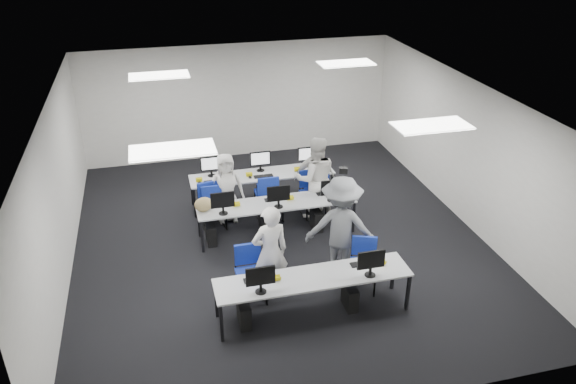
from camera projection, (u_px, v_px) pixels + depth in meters
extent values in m
plane|color=black|center=(279.00, 239.00, 11.42)|extent=(9.00, 9.00, 0.00)
plane|color=white|center=(278.00, 96.00, 10.05)|extent=(9.00, 9.00, 0.00)
cube|color=silver|center=(239.00, 101.00, 14.61)|extent=(8.00, 0.02, 3.00)
cube|color=silver|center=(364.00, 323.00, 6.85)|extent=(8.00, 0.02, 3.00)
cube|color=silver|center=(57.00, 196.00, 9.86)|extent=(0.02, 9.00, 3.00)
cube|color=silver|center=(466.00, 152.00, 11.61)|extent=(0.02, 9.00, 3.00)
cube|color=white|center=(172.00, 150.00, 7.89)|extent=(1.20, 0.60, 0.02)
cube|color=white|center=(432.00, 125.00, 8.77)|extent=(1.20, 0.60, 0.02)
cube|color=white|center=(159.00, 75.00, 11.34)|extent=(1.20, 0.60, 0.02)
cube|color=white|center=(346.00, 63.00, 12.22)|extent=(1.20, 0.60, 0.02)
cube|color=#B0B2B4|center=(313.00, 278.00, 9.02)|extent=(3.20, 0.70, 0.03)
cube|color=black|center=(221.00, 323.00, 8.59)|extent=(0.05, 0.05, 0.70)
cube|color=black|center=(216.00, 299.00, 9.11)|extent=(0.05, 0.05, 0.70)
cube|color=black|center=(408.00, 292.00, 9.27)|extent=(0.05, 0.05, 0.70)
cube|color=black|center=(393.00, 272.00, 9.78)|extent=(0.05, 0.05, 0.70)
cube|color=#B0B2B4|center=(276.00, 203.00, 11.26)|extent=(3.20, 0.70, 0.03)
cube|color=black|center=(202.00, 237.00, 10.83)|extent=(0.05, 0.05, 0.70)
cube|color=black|center=(199.00, 221.00, 11.35)|extent=(0.05, 0.05, 0.70)
cube|color=black|center=(353.00, 217.00, 11.51)|extent=(0.05, 0.05, 0.70)
cube|color=black|center=(344.00, 204.00, 12.03)|extent=(0.05, 0.05, 0.70)
cube|color=#B0B2B4|center=(262.00, 175.00, 12.47)|extent=(3.20, 0.70, 0.03)
cube|color=black|center=(195.00, 203.00, 12.04)|extent=(0.05, 0.05, 0.70)
cube|color=black|center=(192.00, 191.00, 12.56)|extent=(0.05, 0.05, 0.70)
cube|color=black|center=(332.00, 187.00, 12.72)|extent=(0.05, 0.05, 0.70)
cube|color=black|center=(324.00, 176.00, 13.23)|extent=(0.05, 0.05, 0.70)
cube|color=#0C1EA8|center=(260.00, 276.00, 8.52)|extent=(0.46, 0.04, 0.32)
cube|color=black|center=(257.00, 279.00, 8.93)|extent=(0.42, 0.14, 0.02)
ellipsoid|color=black|center=(275.00, 276.00, 8.99)|extent=(0.07, 0.10, 0.04)
cube|color=black|center=(244.00, 314.00, 9.00)|extent=(0.18, 0.40, 0.42)
cube|color=white|center=(371.00, 260.00, 8.92)|extent=(0.46, 0.04, 0.32)
cube|color=black|center=(363.00, 264.00, 9.33)|extent=(0.42, 0.14, 0.02)
ellipsoid|color=black|center=(380.00, 261.00, 9.39)|extent=(0.07, 0.10, 0.04)
cube|color=black|center=(350.00, 297.00, 9.39)|extent=(0.18, 0.40, 0.42)
cube|color=white|center=(223.00, 200.00, 10.72)|extent=(0.46, 0.04, 0.32)
cube|color=black|center=(221.00, 205.00, 11.13)|extent=(0.42, 0.14, 0.02)
ellipsoid|color=black|center=(236.00, 203.00, 11.19)|extent=(0.07, 0.10, 0.04)
cube|color=black|center=(211.00, 234.00, 11.20)|extent=(0.18, 0.40, 0.42)
cube|color=white|center=(278.00, 193.00, 10.96)|extent=(0.46, 0.04, 0.32)
cube|color=black|center=(275.00, 199.00, 11.37)|extent=(0.42, 0.14, 0.02)
ellipsoid|color=black|center=(289.00, 197.00, 11.43)|extent=(0.07, 0.10, 0.04)
cube|color=black|center=(265.00, 227.00, 11.44)|extent=(0.18, 0.40, 0.42)
cube|color=white|center=(332.00, 187.00, 11.20)|extent=(0.46, 0.04, 0.32)
cube|color=black|center=(327.00, 193.00, 11.61)|extent=(0.42, 0.14, 0.02)
ellipsoid|color=black|center=(340.00, 191.00, 11.67)|extent=(0.07, 0.10, 0.04)
cube|color=black|center=(316.00, 220.00, 11.68)|extent=(0.18, 0.40, 0.42)
cube|color=white|center=(211.00, 163.00, 12.24)|extent=(0.46, 0.04, 0.32)
cube|color=black|center=(214.00, 181.00, 12.10)|extent=(0.42, 0.14, 0.02)
ellipsoid|color=black|center=(200.00, 183.00, 12.03)|extent=(0.07, 0.10, 0.04)
cube|color=black|center=(225.00, 199.00, 12.51)|extent=(0.18, 0.40, 0.42)
cube|color=white|center=(260.00, 158.00, 12.48)|extent=(0.46, 0.04, 0.32)
cube|color=black|center=(263.00, 176.00, 12.34)|extent=(0.42, 0.14, 0.02)
ellipsoid|color=black|center=(250.00, 177.00, 12.27)|extent=(0.07, 0.10, 0.04)
cube|color=black|center=(273.00, 193.00, 12.76)|extent=(0.18, 0.40, 0.42)
cube|color=white|center=(308.00, 154.00, 12.72)|extent=(0.46, 0.04, 0.32)
cube|color=black|center=(311.00, 171.00, 12.58)|extent=(0.42, 0.14, 0.02)
ellipsoid|color=black|center=(298.00, 172.00, 12.51)|extent=(0.07, 0.10, 0.04)
cube|color=black|center=(320.00, 188.00, 13.00)|extent=(0.18, 0.40, 0.42)
cube|color=navy|center=(251.00, 275.00, 9.46)|extent=(0.48, 0.46, 0.06)
cube|color=navy|center=(248.00, 254.00, 9.52)|extent=(0.46, 0.06, 0.39)
cube|color=navy|center=(363.00, 265.00, 9.75)|extent=(0.58, 0.57, 0.06)
cube|color=navy|center=(364.00, 246.00, 9.81)|extent=(0.43, 0.20, 0.37)
cube|color=navy|center=(212.00, 206.00, 11.62)|extent=(0.55, 0.53, 0.06)
cube|color=navy|center=(208.00, 190.00, 11.66)|extent=(0.45, 0.14, 0.38)
cube|color=navy|center=(270.00, 203.00, 11.88)|extent=(0.53, 0.52, 0.06)
cube|color=navy|center=(265.00, 189.00, 11.91)|extent=(0.39, 0.18, 0.34)
cube|color=navy|center=(313.00, 194.00, 12.10)|extent=(0.51, 0.49, 0.07)
cube|color=navy|center=(309.00, 178.00, 12.16)|extent=(0.46, 0.09, 0.39)
cube|color=navy|center=(211.00, 201.00, 11.90)|extent=(0.44, 0.42, 0.06)
cube|color=navy|center=(211.00, 194.00, 11.61)|extent=(0.42, 0.05, 0.36)
cube|color=navy|center=(267.00, 193.00, 12.14)|extent=(0.48, 0.46, 0.06)
cube|color=navy|center=(268.00, 186.00, 11.82)|extent=(0.45, 0.06, 0.39)
cube|color=navy|center=(316.00, 188.00, 12.37)|extent=(0.48, 0.46, 0.07)
cube|color=navy|center=(319.00, 180.00, 12.05)|extent=(0.46, 0.05, 0.39)
ellipsoid|color=#A18753|center=(204.00, 204.00, 10.88)|extent=(0.38, 0.27, 0.30)
imported|color=beige|center=(270.00, 253.00, 9.38)|extent=(0.69, 0.51, 1.75)
imported|color=beige|center=(315.00, 178.00, 11.81)|extent=(0.97, 0.79, 1.85)
imported|color=beige|center=(226.00, 188.00, 11.79)|extent=(0.74, 0.49, 1.52)
imported|color=beige|center=(314.00, 177.00, 12.23)|extent=(0.93, 0.44, 1.54)
imported|color=slate|center=(341.00, 228.00, 9.92)|extent=(1.42, 1.08, 1.94)
cube|color=black|center=(343.00, 170.00, 9.61)|extent=(0.19, 0.22, 0.10)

